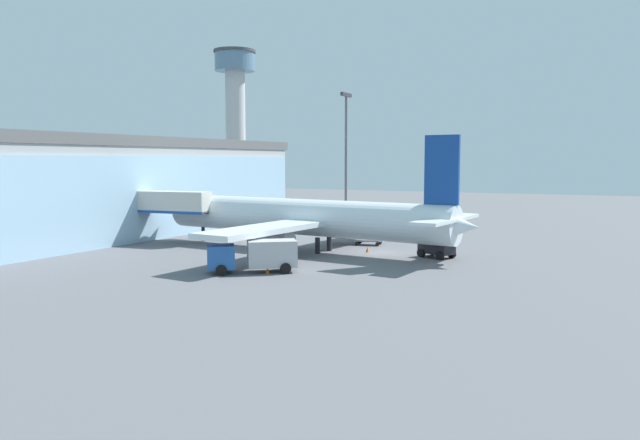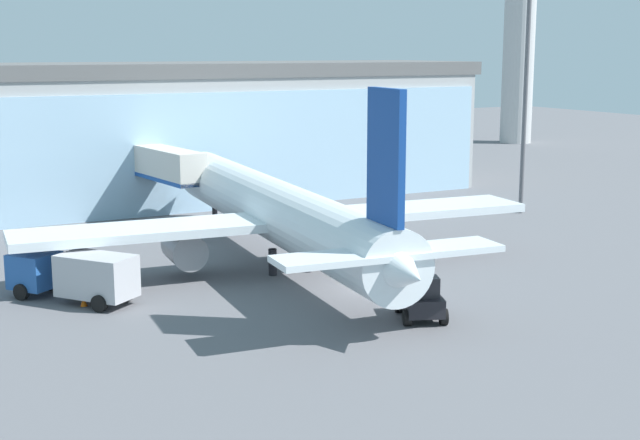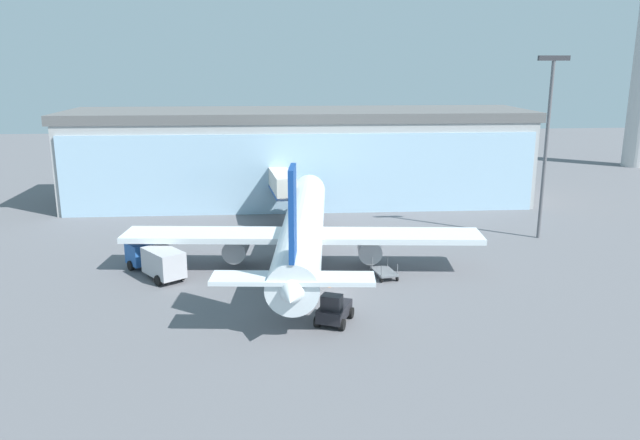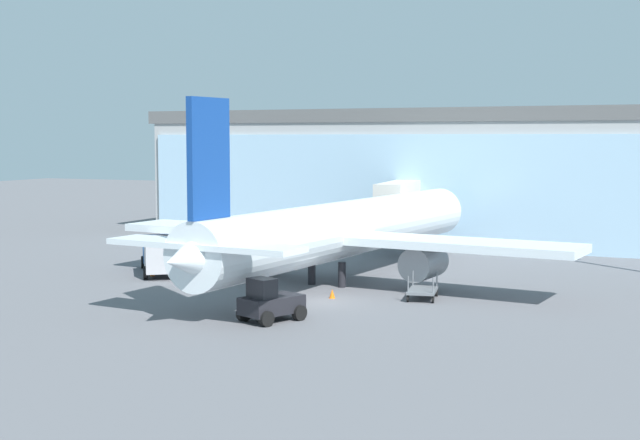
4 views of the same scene
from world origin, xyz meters
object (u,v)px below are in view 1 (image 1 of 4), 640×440
Objects in this scene: baggage_cart at (369,240)px; safety_cone_nose at (367,249)px; control_tower at (235,107)px; apron_light_mast at (346,147)px; safety_cone_wingtip at (268,270)px; airplane at (307,218)px; catering_truck at (256,255)px; jet_bridge at (154,203)px; pushback_tug at (438,248)px.

baggage_cart is 5.32m from safety_cone_nose.
baggage_cart reaches higher than safety_cone_nose.
control_tower is 11.05× the size of baggage_cart.
apron_light_mast is 33.97× the size of safety_cone_wingtip.
airplane is 5.11× the size of catering_truck.
safety_cone_nose is (1.77, -5.97, -3.12)m from airplane.
safety_cone_nose is 1.00× the size of safety_cone_wingtip.
safety_cone_nose is at bearing -151.94° from apron_light_mast.
safety_cone_nose is at bearing -11.97° from safety_cone_wingtip.
safety_cone_wingtip is at bearing 109.17° from airplane.
apron_light_mast is 28.90m from safety_cone_nose.
jet_bridge is 73.27m from control_tower.
jet_bridge is 18.67m from airplane.
apron_light_mast is 32.91m from pushback_tug.
apron_light_mast is 40.37m from catering_truck.
pushback_tug is 6.64× the size of safety_cone_wingtip.
airplane is 67.00× the size of safety_cone_nose.
airplane reaches higher than jet_bridge.
baggage_cart reaches higher than safety_cone_wingtip.
control_tower is 61.00× the size of safety_cone_wingtip.
catering_truck reaches higher than safety_cone_wingtip.
apron_light_mast is 27.38m from airplane.
airplane reaches higher than safety_cone_wingtip.
catering_truck is at bearing 73.12° from baggage_cart.
pushback_tug is at bearing -167.99° from airplane.
control_tower is 9.18× the size of pushback_tug.
baggage_cart is 5.52× the size of safety_cone_nose.
catering_truck is 15.27m from safety_cone_nose.
control_tower is 81.95m from airplane.
baggage_cart is at bearing -136.04° from control_tower.
safety_cone_nose is at bearing -177.67° from jet_bridge.
safety_cone_nose is at bearing 19.84° from pushback_tug.
control_tower reaches higher than safety_cone_wingtip.
airplane is at bearing 179.37° from jet_bridge.
apron_light_mast is 5.11× the size of pushback_tug.
control_tower is at bearing 34.89° from safety_cone_wingtip.
airplane is at bearing 29.17° from pushback_tug.
apron_light_mast reaches higher than airplane.
apron_light_mast is at bearing 28.06° from safety_cone_nose.
apron_light_mast is 40.86m from safety_cone_wingtip.
jet_bridge is 0.37× the size of airplane.
safety_cone_nose is at bearing -141.81° from catering_truck.
jet_bridge is at bearing 97.63° from safety_cone_nose.
catering_truck is 18.25m from pushback_tug.
pushback_tug is (1.28, -13.30, -2.42)m from airplane.
safety_cone_wingtip is at bearing 168.03° from safety_cone_nose.
catering_truck is 13.10× the size of safety_cone_nose.
jet_bridge is at bearing -64.98° from catering_truck.
safety_cone_wingtip is at bearing 146.94° from jet_bridge.
jet_bridge is 1.90× the size of catering_truck.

